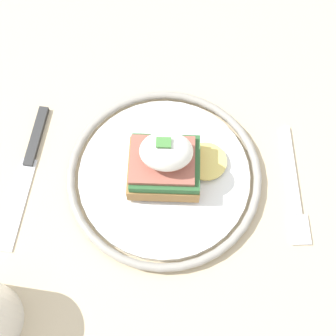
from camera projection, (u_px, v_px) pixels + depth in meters
ground_plane at (173, 283)px, 1.23m from camera, size 6.00×6.00×0.00m
dining_table at (176, 209)px, 0.68m from camera, size 1.12×0.65×0.72m
plate at (168, 177)px, 0.57m from camera, size 0.24×0.24×0.02m
sandwich at (170, 164)px, 0.53m from camera, size 0.12×0.08×0.08m
fork at (298, 190)px, 0.57m from camera, size 0.02×0.15×0.00m
knife at (33, 163)px, 0.58m from camera, size 0.03×0.19×0.01m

